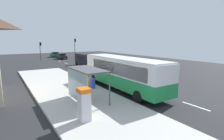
{
  "coord_description": "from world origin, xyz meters",
  "views": [
    {
      "loc": [
        -11.64,
        -13.1,
        4.78
      ],
      "look_at": [
        -1.0,
        3.55,
        1.5
      ],
      "focal_mm": 28.22,
      "sensor_mm": 36.0,
      "label": 1
    }
  ],
  "objects_px": {
    "recycling_bin_blue": "(93,83)",
    "traffic_light_near_side": "(75,45)",
    "white_van": "(85,59)",
    "recycling_bin_orange": "(89,82)",
    "bus_shelter": "(83,77)",
    "sedan_far": "(55,54)",
    "ticket_machine": "(84,104)",
    "recycling_bin_yellow": "(84,79)",
    "traffic_light_far_side": "(40,48)",
    "recycling_bin_red": "(87,81)",
    "bus": "(122,71)",
    "sedan_near": "(62,56)"
  },
  "relations": [
    {
      "from": "sedan_far",
      "to": "recycling_bin_red",
      "type": "relative_size",
      "value": 4.63
    },
    {
      "from": "bus",
      "to": "recycling_bin_red",
      "type": "relative_size",
      "value": 11.61
    },
    {
      "from": "traffic_light_near_side",
      "to": "traffic_light_far_side",
      "type": "height_order",
      "value": "traffic_light_near_side"
    },
    {
      "from": "recycling_bin_blue",
      "to": "traffic_light_near_side",
      "type": "bearing_deg",
      "value": 72.02
    },
    {
      "from": "recycling_bin_yellow",
      "to": "traffic_light_far_side",
      "type": "distance_m",
      "value": 28.7
    },
    {
      "from": "white_van",
      "to": "bus_shelter",
      "type": "xyz_separation_m",
      "value": [
        -8.61,
        -19.18,
        0.75
      ]
    },
    {
      "from": "recycling_bin_orange",
      "to": "ticket_machine",
      "type": "bearing_deg",
      "value": -117.56
    },
    {
      "from": "recycling_bin_yellow",
      "to": "bus_shelter",
      "type": "distance_m",
      "value": 5.71
    },
    {
      "from": "recycling_bin_red",
      "to": "traffic_light_far_side",
      "type": "bearing_deg",
      "value": 87.84
    },
    {
      "from": "recycling_bin_blue",
      "to": "bus_shelter",
      "type": "bearing_deg",
      "value": -126.72
    },
    {
      "from": "recycling_bin_blue",
      "to": "recycling_bin_orange",
      "type": "bearing_deg",
      "value": 90.0
    },
    {
      "from": "ticket_machine",
      "to": "recycling_bin_yellow",
      "type": "height_order",
      "value": "ticket_machine"
    },
    {
      "from": "bus_shelter",
      "to": "sedan_far",
      "type": "bearing_deg",
      "value": 78.05
    },
    {
      "from": "ticket_machine",
      "to": "recycling_bin_yellow",
      "type": "distance_m",
      "value": 9.0
    },
    {
      "from": "ticket_machine",
      "to": "recycling_bin_yellow",
      "type": "relative_size",
      "value": 2.04
    },
    {
      "from": "recycling_bin_orange",
      "to": "traffic_light_far_side",
      "type": "distance_m",
      "value": 30.1
    },
    {
      "from": "white_van",
      "to": "recycling_bin_yellow",
      "type": "bearing_deg",
      "value": -114.4
    },
    {
      "from": "recycling_bin_red",
      "to": "recycling_bin_yellow",
      "type": "xyz_separation_m",
      "value": [
        0.0,
        0.7,
        0.0
      ]
    },
    {
      "from": "bus_shelter",
      "to": "recycling_bin_orange",
      "type": "bearing_deg",
      "value": 58.89
    },
    {
      "from": "traffic_light_near_side",
      "to": "traffic_light_far_side",
      "type": "distance_m",
      "value": 8.64
    },
    {
      "from": "ticket_machine",
      "to": "traffic_light_near_side",
      "type": "distance_m",
      "value": 38.47
    },
    {
      "from": "bus",
      "to": "white_van",
      "type": "relative_size",
      "value": 2.1
    },
    {
      "from": "sedan_near",
      "to": "traffic_light_near_side",
      "type": "relative_size",
      "value": 0.83
    },
    {
      "from": "traffic_light_near_side",
      "to": "bus_shelter",
      "type": "height_order",
      "value": "traffic_light_near_side"
    },
    {
      "from": "bus",
      "to": "sedan_far",
      "type": "height_order",
      "value": "bus"
    },
    {
      "from": "ticket_machine",
      "to": "recycling_bin_yellow",
      "type": "xyz_separation_m",
      "value": [
        3.57,
        8.24,
        -0.52
      ]
    },
    {
      "from": "ticket_machine",
      "to": "recycling_bin_red",
      "type": "xyz_separation_m",
      "value": [
        3.57,
        7.54,
        -0.52
      ]
    },
    {
      "from": "recycling_bin_blue",
      "to": "bus",
      "type": "bearing_deg",
      "value": -31.47
    },
    {
      "from": "sedan_near",
      "to": "recycling_bin_red",
      "type": "height_order",
      "value": "sedan_near"
    },
    {
      "from": "recycling_bin_orange",
      "to": "recycling_bin_red",
      "type": "bearing_deg",
      "value": 90.0
    },
    {
      "from": "white_van",
      "to": "traffic_light_far_side",
      "type": "height_order",
      "value": "traffic_light_far_side"
    },
    {
      "from": "sedan_far",
      "to": "traffic_light_far_side",
      "type": "height_order",
      "value": "traffic_light_far_side"
    },
    {
      "from": "white_van",
      "to": "bus_shelter",
      "type": "relative_size",
      "value": 1.31
    },
    {
      "from": "traffic_light_near_side",
      "to": "white_van",
      "type": "bearing_deg",
      "value": -103.55
    },
    {
      "from": "bus",
      "to": "sedan_near",
      "type": "xyz_separation_m",
      "value": [
        4.01,
        33.11,
        -1.05
      ]
    },
    {
      "from": "recycling_bin_yellow",
      "to": "bus_shelter",
      "type": "height_order",
      "value": "bus_shelter"
    },
    {
      "from": "bus",
      "to": "recycling_bin_red",
      "type": "distance_m",
      "value": 4.02
    },
    {
      "from": "white_van",
      "to": "recycling_bin_red",
      "type": "relative_size",
      "value": 5.52
    },
    {
      "from": "sedan_far",
      "to": "ticket_machine",
      "type": "height_order",
      "value": "ticket_machine"
    },
    {
      "from": "recycling_bin_blue",
      "to": "recycling_bin_yellow",
      "type": "bearing_deg",
      "value": 90.0
    },
    {
      "from": "sedan_near",
      "to": "ticket_machine",
      "type": "height_order",
      "value": "ticket_machine"
    },
    {
      "from": "sedan_near",
      "to": "traffic_light_far_side",
      "type": "relative_size",
      "value": 0.99
    },
    {
      "from": "sedan_near",
      "to": "traffic_light_near_side",
      "type": "xyz_separation_m",
      "value": [
        3.19,
        -1.7,
        2.78
      ]
    },
    {
      "from": "sedan_near",
      "to": "recycling_bin_red",
      "type": "bearing_deg",
      "value": -102.16
    },
    {
      "from": "traffic_light_far_side",
      "to": "bus_shelter",
      "type": "height_order",
      "value": "traffic_light_far_side"
    },
    {
      "from": "white_van",
      "to": "recycling_bin_orange",
      "type": "distance_m",
      "value": 16.79
    },
    {
      "from": "bus",
      "to": "traffic_light_far_side",
      "type": "height_order",
      "value": "traffic_light_far_side"
    },
    {
      "from": "recycling_bin_blue",
      "to": "traffic_light_far_side",
      "type": "relative_size",
      "value": 0.21
    },
    {
      "from": "white_van",
      "to": "traffic_light_near_side",
      "type": "relative_size",
      "value": 0.97
    },
    {
      "from": "bus",
      "to": "bus_shelter",
      "type": "height_order",
      "value": "bus"
    }
  ]
}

